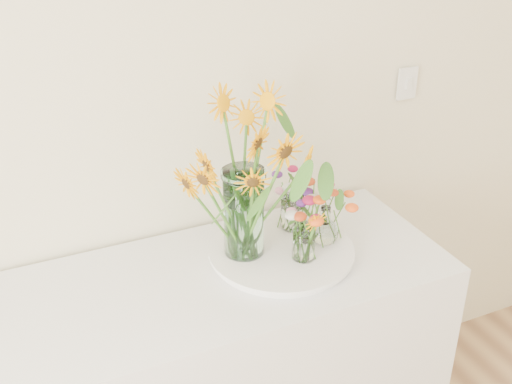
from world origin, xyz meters
TOP-DOWN VIEW (x-y plane):
  - counter at (-0.07, 1.93)m, footprint 1.40×0.60m
  - tray at (0.13, 1.94)m, footprint 0.44×0.44m
  - mason_jar at (0.01, 1.98)m, footprint 0.17×0.17m
  - sunflower_bouquet at (0.01, 1.98)m, footprint 0.92×0.92m
  - small_vase_a at (0.17, 1.87)m, footprint 0.09×0.09m
  - wildflower_posy_a at (0.17, 1.87)m, footprint 0.17×0.17m
  - small_vase_b at (0.27, 1.93)m, footprint 0.12×0.12m
  - wildflower_posy_b at (0.27, 1.93)m, footprint 0.23×0.23m
  - small_vase_c at (0.22, 2.05)m, footprint 0.09×0.09m
  - wildflower_posy_c at (0.22, 2.05)m, footprint 0.19×0.19m

SIDE VIEW (x-z plane):
  - counter at x=-0.07m, z-range 0.00..0.90m
  - tray at x=0.13m, z-range 0.90..0.92m
  - small_vase_a at x=0.17m, z-range 0.93..1.05m
  - small_vase_b at x=0.27m, z-range 0.93..1.06m
  - small_vase_c at x=0.22m, z-range 0.93..1.06m
  - wildflower_posy_a at x=0.17m, z-range 0.93..1.14m
  - wildflower_posy_b at x=0.27m, z-range 0.93..1.15m
  - wildflower_posy_c at x=0.22m, z-range 0.93..1.15m
  - mason_jar at x=0.01m, z-range 0.93..1.22m
  - sunflower_bouquet at x=0.01m, z-range 0.93..1.47m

